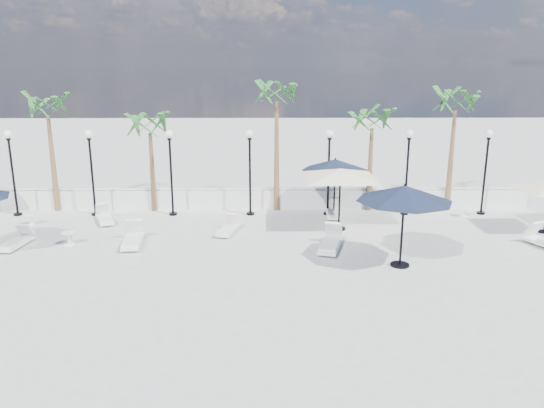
{
  "coord_description": "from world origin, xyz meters",
  "views": [
    {
      "loc": [
        0.74,
        -16.59,
        6.66
      ],
      "look_at": [
        0.94,
        2.74,
        1.5
      ],
      "focal_mm": 35.0,
      "sensor_mm": 36.0,
      "label": 1
    }
  ],
  "objects_px": {
    "lounger_2": "(105,218)",
    "lounger_4": "(228,228)",
    "lounger_6": "(330,243)",
    "parasol_cream_sq_a": "(341,169)",
    "parasol_navy_right": "(404,194)",
    "lounger_1": "(16,242)",
    "lounger_3": "(133,239)",
    "lounger_5": "(333,211)",
    "parasol_navy_mid": "(335,165)"
  },
  "relations": [
    {
      "from": "lounger_3",
      "to": "parasol_navy_right",
      "type": "height_order",
      "value": "parasol_navy_right"
    },
    {
      "from": "lounger_2",
      "to": "parasol_cream_sq_a",
      "type": "bearing_deg",
      "value": -30.18
    },
    {
      "from": "parasol_navy_mid",
      "to": "lounger_4",
      "type": "bearing_deg",
      "value": -152.39
    },
    {
      "from": "lounger_2",
      "to": "lounger_6",
      "type": "distance_m",
      "value": 9.97
    },
    {
      "from": "lounger_1",
      "to": "parasol_navy_mid",
      "type": "relative_size",
      "value": 0.6
    },
    {
      "from": "parasol_navy_mid",
      "to": "parasol_cream_sq_a",
      "type": "xyz_separation_m",
      "value": [
        -0.03,
        -1.89,
        0.2
      ]
    },
    {
      "from": "lounger_6",
      "to": "parasol_cream_sq_a",
      "type": "distance_m",
      "value": 3.4
    },
    {
      "from": "lounger_3",
      "to": "parasol_navy_mid",
      "type": "height_order",
      "value": "parasol_navy_mid"
    },
    {
      "from": "lounger_4",
      "to": "parasol_cream_sq_a",
      "type": "bearing_deg",
      "value": 20.37
    },
    {
      "from": "lounger_6",
      "to": "parasol_cream_sq_a",
      "type": "height_order",
      "value": "parasol_cream_sq_a"
    },
    {
      "from": "lounger_4",
      "to": "parasol_navy_right",
      "type": "xyz_separation_m",
      "value": [
        6.08,
        -3.6,
        2.31
      ]
    },
    {
      "from": "lounger_1",
      "to": "lounger_3",
      "type": "distance_m",
      "value": 4.3
    },
    {
      "from": "lounger_2",
      "to": "parasol_navy_mid",
      "type": "relative_size",
      "value": 0.61
    },
    {
      "from": "parasol_navy_mid",
      "to": "lounger_6",
      "type": "bearing_deg",
      "value": -98.62
    },
    {
      "from": "lounger_3",
      "to": "parasol_navy_mid",
      "type": "distance_m",
      "value": 9.14
    },
    {
      "from": "lounger_4",
      "to": "parasol_navy_right",
      "type": "relative_size",
      "value": 0.54
    },
    {
      "from": "lounger_2",
      "to": "parasol_navy_mid",
      "type": "height_order",
      "value": "parasol_navy_mid"
    },
    {
      "from": "lounger_3",
      "to": "lounger_4",
      "type": "bearing_deg",
      "value": 15.16
    },
    {
      "from": "parasol_navy_mid",
      "to": "parasol_navy_right",
      "type": "bearing_deg",
      "value": -75.8
    },
    {
      "from": "lounger_1",
      "to": "lounger_3",
      "type": "bearing_deg",
      "value": 9.1
    },
    {
      "from": "parasol_navy_right",
      "to": "parasol_cream_sq_a",
      "type": "bearing_deg",
      "value": 110.61
    },
    {
      "from": "parasol_navy_right",
      "to": "parasol_cream_sq_a",
      "type": "xyz_separation_m",
      "value": [
        -1.54,
        4.1,
        0.03
      ]
    },
    {
      "from": "lounger_1",
      "to": "lounger_2",
      "type": "height_order",
      "value": "same"
    },
    {
      "from": "lounger_2",
      "to": "lounger_4",
      "type": "bearing_deg",
      "value": -40.17
    },
    {
      "from": "lounger_4",
      "to": "parasol_navy_right",
      "type": "distance_m",
      "value": 7.43
    },
    {
      "from": "lounger_1",
      "to": "lounger_3",
      "type": "relative_size",
      "value": 0.88
    },
    {
      "from": "lounger_5",
      "to": "parasol_navy_right",
      "type": "relative_size",
      "value": 0.56
    },
    {
      "from": "lounger_1",
      "to": "parasol_cream_sq_a",
      "type": "bearing_deg",
      "value": 16.13
    },
    {
      "from": "lounger_1",
      "to": "lounger_6",
      "type": "height_order",
      "value": "lounger_6"
    },
    {
      "from": "lounger_2",
      "to": "parasol_cream_sq_a",
      "type": "xyz_separation_m",
      "value": [
        9.96,
        -1.07,
        2.32
      ]
    },
    {
      "from": "lounger_5",
      "to": "parasol_cream_sq_a",
      "type": "distance_m",
      "value": 3.02
    },
    {
      "from": "lounger_5",
      "to": "lounger_6",
      "type": "distance_m",
      "value": 4.42
    },
    {
      "from": "lounger_6",
      "to": "parasol_navy_mid",
      "type": "bearing_deg",
      "value": 96.54
    },
    {
      "from": "lounger_2",
      "to": "parasol_navy_mid",
      "type": "distance_m",
      "value": 10.25
    },
    {
      "from": "lounger_1",
      "to": "parasol_navy_mid",
      "type": "xyz_separation_m",
      "value": [
        12.36,
        3.97,
        2.12
      ]
    },
    {
      "from": "lounger_2",
      "to": "parasol_navy_right",
      "type": "relative_size",
      "value": 0.57
    },
    {
      "from": "lounger_2",
      "to": "parasol_cream_sq_a",
      "type": "relative_size",
      "value": 0.32
    },
    {
      "from": "lounger_2",
      "to": "parasol_cream_sq_a",
      "type": "distance_m",
      "value": 10.29
    },
    {
      "from": "lounger_4",
      "to": "parasol_cream_sq_a",
      "type": "xyz_separation_m",
      "value": [
        4.54,
        0.5,
        2.33
      ]
    },
    {
      "from": "lounger_5",
      "to": "parasol_cream_sq_a",
      "type": "relative_size",
      "value": 0.32
    },
    {
      "from": "parasol_cream_sq_a",
      "to": "lounger_1",
      "type": "bearing_deg",
      "value": -170.42
    },
    {
      "from": "lounger_2",
      "to": "lounger_4",
      "type": "distance_m",
      "value": 5.65
    },
    {
      "from": "lounger_4",
      "to": "lounger_6",
      "type": "bearing_deg",
      "value": -12.35
    },
    {
      "from": "lounger_4",
      "to": "parasol_cream_sq_a",
      "type": "relative_size",
      "value": 0.31
    },
    {
      "from": "parasol_navy_right",
      "to": "lounger_6",
      "type": "bearing_deg",
      "value": 142.68
    },
    {
      "from": "parasol_navy_right",
      "to": "lounger_4",
      "type": "bearing_deg",
      "value": 149.37
    },
    {
      "from": "lounger_4",
      "to": "lounger_6",
      "type": "height_order",
      "value": "lounger_6"
    },
    {
      "from": "lounger_4",
      "to": "lounger_5",
      "type": "height_order",
      "value": "lounger_5"
    },
    {
      "from": "lounger_3",
      "to": "lounger_4",
      "type": "height_order",
      "value": "lounger_3"
    },
    {
      "from": "lounger_1",
      "to": "lounger_6",
      "type": "xyz_separation_m",
      "value": [
        11.7,
        -0.36,
        0.04
      ]
    }
  ]
}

